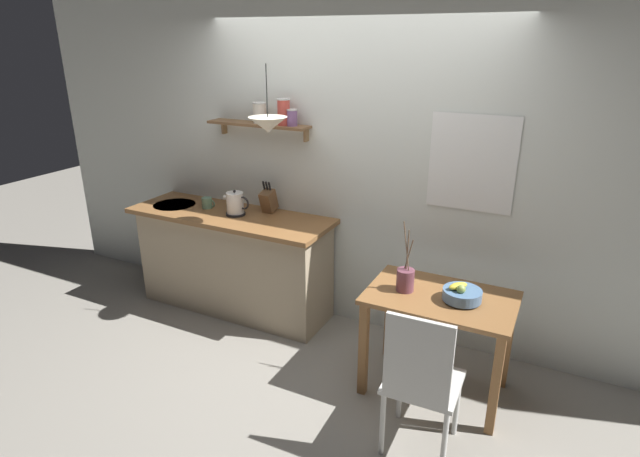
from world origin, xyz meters
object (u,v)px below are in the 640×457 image
(dining_table, at_px, (439,313))
(coffee_mug_by_sink, at_px, (207,203))
(electric_kettle, at_px, (235,204))
(dining_chair_near, at_px, (420,378))
(knife_block, at_px, (269,200))
(fruit_bowl, at_px, (462,294))
(pendant_lamp, at_px, (268,124))
(twig_vase, at_px, (405,279))

(dining_table, bearing_deg, coffee_mug_by_sink, 170.66)
(dining_table, distance_m, electric_kettle, 1.94)
(dining_chair_near, relative_size, electric_kettle, 3.88)
(dining_chair_near, height_order, knife_block, knife_block)
(dining_chair_near, distance_m, fruit_bowl, 0.68)
(coffee_mug_by_sink, relative_size, pendant_lamp, 0.27)
(dining_chair_near, relative_size, twig_vase, 2.01)
(dining_chair_near, xyz_separation_m, electric_kettle, (-1.93, 0.96, 0.48))
(fruit_bowl, bearing_deg, twig_vase, -177.41)
(dining_table, xyz_separation_m, pendant_lamp, (-1.42, 0.18, 1.13))
(electric_kettle, distance_m, knife_block, 0.28)
(twig_vase, relative_size, coffee_mug_by_sink, 3.66)
(dining_chair_near, bearing_deg, knife_block, 146.24)
(fruit_bowl, relative_size, electric_kettle, 1.00)
(twig_vase, xyz_separation_m, knife_block, (-1.41, 0.54, 0.21))
(dining_chair_near, xyz_separation_m, fruit_bowl, (0.07, 0.62, 0.26))
(dining_table, relative_size, fruit_bowl, 3.86)
(electric_kettle, distance_m, pendant_lamp, 0.86)
(dining_table, relative_size, knife_block, 3.42)
(electric_kettle, bearing_deg, pendant_lamp, -17.57)
(twig_vase, xyz_separation_m, electric_kettle, (-1.63, 0.36, 0.20))
(twig_vase, bearing_deg, dining_table, 7.58)
(twig_vase, bearing_deg, knife_block, 159.14)
(fruit_bowl, bearing_deg, coffee_mug_by_sink, 170.84)
(dining_table, xyz_separation_m, coffee_mug_by_sink, (-2.20, 0.36, 0.36))
(knife_block, bearing_deg, dining_table, -17.03)
(dining_table, distance_m, coffee_mug_by_sink, 2.26)
(dining_table, height_order, fruit_bowl, fruit_bowl)
(pendant_lamp, bearing_deg, knife_block, 125.13)
(electric_kettle, bearing_deg, dining_chair_near, -26.53)
(twig_vase, bearing_deg, pendant_lamp, 169.66)
(dining_table, height_order, coffee_mug_by_sink, coffee_mug_by_sink)
(fruit_bowl, bearing_deg, pendant_lamp, 172.73)
(dining_chair_near, xyz_separation_m, coffee_mug_by_sink, (-2.27, 1.00, 0.43))
(dining_chair_near, height_order, twig_vase, twig_vase)
(dining_table, xyz_separation_m, knife_block, (-1.65, 0.51, 0.42))
(twig_vase, bearing_deg, coffee_mug_by_sink, 168.65)
(coffee_mug_by_sink, distance_m, pendant_lamp, 1.11)
(dining_chair_near, xyz_separation_m, knife_block, (-1.71, 1.15, 0.49))
(twig_vase, distance_m, coffee_mug_by_sink, 2.01)
(dining_chair_near, bearing_deg, electric_kettle, 153.47)
(electric_kettle, xyz_separation_m, coffee_mug_by_sink, (-0.33, 0.04, -0.05))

